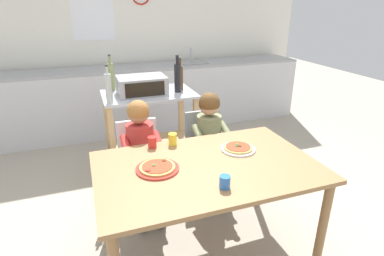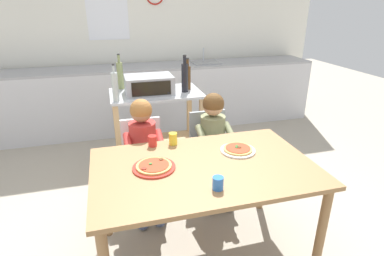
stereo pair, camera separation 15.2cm
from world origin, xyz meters
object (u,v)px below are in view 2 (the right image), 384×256
at_px(child_in_red_shirt, 144,147).
at_px(pizza_plate_red_rimmed, 154,167).
at_px(dining_chair_right, 210,149).
at_px(pizza_plate_white, 238,150).
at_px(dining_table, 204,177).
at_px(drinking_cup_red, 152,141).
at_px(bottle_slim_sauce, 120,75).
at_px(drinking_cup_blue, 218,183).
at_px(dining_chair_left, 144,159).
at_px(bottle_dark_olive_oil, 188,77).
at_px(kitchen_island_cart, 157,120).
at_px(bottle_tall_green_wine, 185,77).
at_px(drinking_cup_yellow, 173,139).
at_px(bottle_clear_vinegar, 115,87).
at_px(child_in_olive_shirt, 215,136).
at_px(toaster_oven, 149,85).

bearing_deg(child_in_red_shirt, pizza_plate_red_rimmed, -90.01).
height_order(dining_chair_right, pizza_plate_white, dining_chair_right).
bearing_deg(dining_table, pizza_plate_white, 24.65).
bearing_deg(drinking_cup_red, bottle_slim_sauce, 96.95).
bearing_deg(pizza_plate_red_rimmed, drinking_cup_blue, -46.55).
bearing_deg(dining_chair_left, drinking_cup_red, -82.44).
xyz_separation_m(bottle_dark_olive_oil, child_in_red_shirt, (-0.57, -0.78, -0.37)).
distance_m(kitchen_island_cart, bottle_tall_green_wine, 0.55).
distance_m(pizza_plate_red_rimmed, drinking_cup_yellow, 0.38).
xyz_separation_m(dining_chair_left, pizza_plate_red_rimmed, (-0.00, -0.67, 0.28)).
relative_size(bottle_clear_vinegar, child_in_red_shirt, 0.34).
relative_size(drinking_cup_yellow, drinking_cup_red, 1.09).
bearing_deg(pizza_plate_red_rimmed, bottle_clear_vinegar, 99.16).
distance_m(kitchen_island_cart, bottle_dark_olive_oil, 0.55).
distance_m(bottle_tall_green_wine, bottle_dark_olive_oil, 0.11).
distance_m(bottle_dark_olive_oil, dining_table, 1.44).
height_order(bottle_dark_olive_oil, child_in_olive_shirt, bottle_dark_olive_oil).
relative_size(toaster_oven, pizza_plate_red_rimmed, 1.68).
bearing_deg(drinking_cup_yellow, toaster_oven, 92.25).
height_order(kitchen_island_cart, toaster_oven, toaster_oven).
height_order(bottle_slim_sauce, child_in_olive_shirt, bottle_slim_sauce).
bearing_deg(kitchen_island_cart, dining_table, -85.95).
bearing_deg(bottle_slim_sauce, dining_chair_left, -83.28).
bearing_deg(child_in_olive_shirt, bottle_clear_vinegar, 148.19).
bearing_deg(child_in_red_shirt, child_in_olive_shirt, 3.31).
height_order(kitchen_island_cart, dining_chair_right, kitchen_island_cart).
height_order(toaster_oven, dining_chair_left, toaster_oven).
bearing_deg(child_in_olive_shirt, drinking_cup_yellow, -149.36).
bearing_deg(child_in_red_shirt, bottle_tall_green_wine, 52.92).
height_order(bottle_slim_sauce, dining_table, bottle_slim_sauce).
distance_m(bottle_tall_green_wine, bottle_clear_vinegar, 0.71).
distance_m(dining_table, child_in_red_shirt, 0.68).
distance_m(toaster_oven, child_in_red_shirt, 0.82).
xyz_separation_m(pizza_plate_white, drinking_cup_red, (-0.58, 0.25, 0.03)).
relative_size(bottle_dark_olive_oil, bottle_slim_sauce, 0.89).
height_order(bottle_tall_green_wine, dining_table, bottle_tall_green_wine).
height_order(bottle_slim_sauce, child_in_red_shirt, bottle_slim_sauce).
bearing_deg(drinking_cup_blue, drinking_cup_yellow, 100.25).
bearing_deg(child_in_olive_shirt, dining_chair_left, 172.09).
xyz_separation_m(child_in_red_shirt, drinking_cup_red, (0.04, -0.21, 0.14)).
height_order(bottle_clear_vinegar, pizza_plate_white, bottle_clear_vinegar).
xyz_separation_m(pizza_plate_red_rimmed, drinking_cup_blue, (0.32, -0.34, 0.03)).
distance_m(bottle_slim_sauce, drinking_cup_blue, 1.93).
xyz_separation_m(kitchen_island_cart, child_in_olive_shirt, (0.40, -0.72, 0.06)).
relative_size(child_in_red_shirt, pizza_plate_white, 4.04).
bearing_deg(dining_chair_right, bottle_dark_olive_oil, 94.67).
height_order(child_in_olive_shirt, pizza_plate_red_rimmed, child_in_olive_shirt).
relative_size(bottle_dark_olive_oil, drinking_cup_red, 3.96).
bearing_deg(drinking_cup_red, kitchen_island_cart, 79.00).
bearing_deg(dining_chair_right, drinking_cup_yellow, -138.71).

